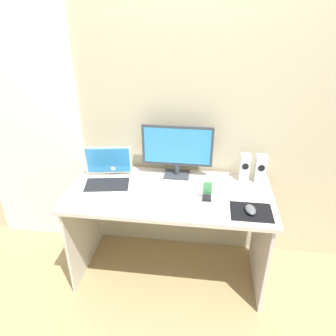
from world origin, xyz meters
TOP-DOWN VIEW (x-y plane):
  - ground_plane at (0.00, 0.00)m, footprint 8.00×8.00m
  - wall_back at (0.00, 0.36)m, footprint 6.00×0.04m
  - door_left at (-1.11, 0.33)m, footprint 0.82×0.02m
  - desk at (0.00, 0.00)m, footprint 1.36×0.63m
  - monitor at (0.03, 0.23)m, footprint 0.50×0.14m
  - speaker_right at (0.61, 0.23)m, footprint 0.07×0.08m
  - speaker_near_monitor at (0.50, 0.23)m, footprint 0.07×0.07m
  - laptop at (-0.44, 0.06)m, footprint 0.37×0.32m
  - fishbowl at (-0.44, 0.23)m, footprint 0.15×0.15m
  - keyboard_external at (-0.01, -0.17)m, footprint 0.41×0.14m
  - mousepad at (0.52, -0.16)m, footprint 0.25×0.20m
  - mouse at (0.51, -0.17)m, footprint 0.08×0.11m
  - phone_in_dock at (0.25, -0.06)m, footprint 0.06×0.06m

SIDE VIEW (x-z plane):
  - ground_plane at x=0.00m, z-range 0.00..0.00m
  - desk at x=0.00m, z-range 0.21..0.93m
  - mousepad at x=0.52m, z-range 0.72..0.72m
  - keyboard_external at x=-0.01m, z-range 0.72..0.73m
  - mouse at x=0.51m, z-range 0.72..0.76m
  - phone_in_dock at x=0.25m, z-range 0.70..0.84m
  - laptop at x=-0.44m, z-range 0.65..0.89m
  - fishbowl at x=-0.44m, z-range 0.72..0.86m
  - speaker_right at x=0.61m, z-range 0.72..0.91m
  - speaker_near_monitor at x=0.50m, z-range 0.72..0.92m
  - monitor at x=0.03m, z-range 0.74..1.12m
  - door_left at x=-1.11m, z-range 0.00..2.02m
  - wall_back at x=0.00m, z-range 0.00..2.50m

